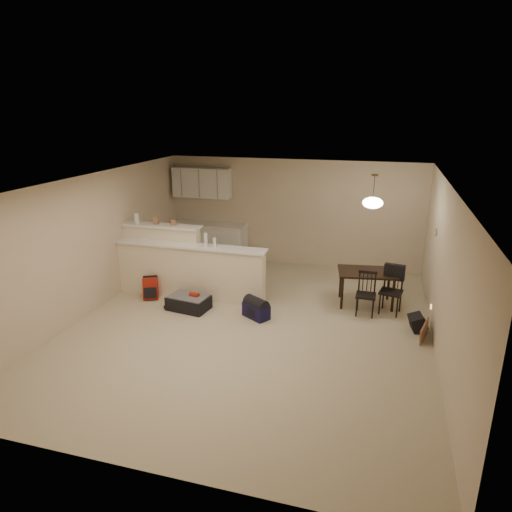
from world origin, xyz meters
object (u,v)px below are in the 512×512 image
(dining_chair_near, at_px, (366,294))
(black_daypack, at_px, (417,323))
(pendant_lamp, at_px, (373,202))
(navy_duffel, at_px, (256,311))
(dining_chair_far, at_px, (391,291))
(suitcase, at_px, (189,303))
(dining_table, at_px, (367,275))
(red_backpack, at_px, (151,288))

(dining_chair_near, bearing_deg, black_daypack, -24.12)
(pendant_lamp, distance_m, navy_duffel, 2.87)
(black_daypack, bearing_deg, navy_duffel, 84.32)
(dining_chair_near, height_order, dining_chair_far, dining_chair_far)
(dining_chair_near, distance_m, suitcase, 3.27)
(dining_table, xyz_separation_m, suitcase, (-3.17, -1.15, -0.46))
(pendant_lamp, xyz_separation_m, dining_chair_near, (0.02, -0.48, -1.59))
(suitcase, height_order, navy_duffel, navy_duffel)
(dining_chair_far, relative_size, red_backpack, 2.03)
(dining_table, relative_size, black_daypack, 3.73)
(dining_chair_near, distance_m, black_daypack, 1.01)
(navy_duffel, bearing_deg, pendant_lamp, 64.13)
(suitcase, distance_m, navy_duffel, 1.32)
(dining_chair_near, distance_m, dining_chair_far, 0.48)
(dining_table, distance_m, red_backpack, 4.21)
(suitcase, distance_m, black_daypack, 4.09)
(pendant_lamp, xyz_separation_m, dining_chair_far, (0.46, -0.29, -1.55))
(pendant_lamp, height_order, black_daypack, pendant_lamp)
(dining_chair_far, xyz_separation_m, navy_duffel, (-2.31, -0.86, -0.31))
(dining_table, bearing_deg, suitcase, -168.70)
(red_backpack, bearing_deg, suitcase, -39.53)
(dining_chair_near, relative_size, black_daypack, 2.56)
(suitcase, height_order, black_daypack, black_daypack)
(pendant_lamp, bearing_deg, navy_duffel, -148.15)
(pendant_lamp, xyz_separation_m, black_daypack, (0.91, -0.89, -1.85))
(dining_chair_near, xyz_separation_m, navy_duffel, (-1.88, -0.67, -0.27))
(dining_chair_far, distance_m, navy_duffel, 2.48)
(red_backpack, distance_m, navy_duffel, 2.26)
(pendant_lamp, height_order, suitcase, pendant_lamp)
(dining_chair_far, height_order, red_backpack, dining_chair_far)
(dining_table, bearing_deg, black_daypack, -53.09)
(pendant_lamp, bearing_deg, dining_chair_far, -32.78)
(red_backpack, bearing_deg, navy_duffel, -30.68)
(dining_chair_far, distance_m, black_daypack, 0.81)
(black_daypack, bearing_deg, suitcase, 82.54)
(dining_table, height_order, black_daypack, dining_table)
(dining_chair_near, distance_m, red_backpack, 4.14)
(black_daypack, bearing_deg, dining_chair_far, 26.08)
(dining_chair_far, height_order, navy_duffel, dining_chair_far)
(suitcase, bearing_deg, red_backpack, 172.80)
(dining_chair_far, height_order, black_daypack, dining_chair_far)
(dining_chair_near, xyz_separation_m, suitcase, (-3.19, -0.66, -0.27))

